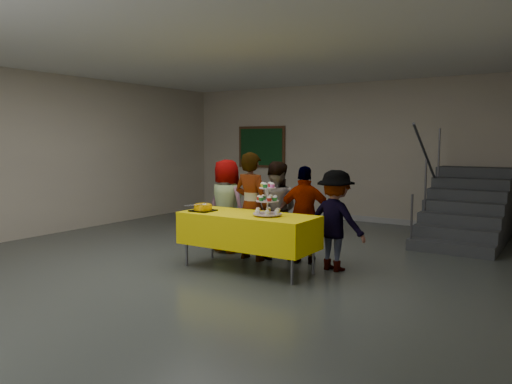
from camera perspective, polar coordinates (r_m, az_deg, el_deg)
room_shell at (r=6.85m, az=-6.12°, el=9.02°), size 10.00×10.04×3.02m
bake_table at (r=6.75m, az=-0.93°, el=-4.32°), size 1.88×0.78×0.77m
cupcake_stand at (r=6.50m, az=1.32°, el=-1.20°), size 0.38×0.38×0.44m
bear_cake at (r=7.01m, az=-6.08°, el=-1.72°), size 0.32×0.36×0.12m
schoolchild_a at (r=7.89m, az=-3.38°, el=-1.56°), size 0.77×0.56×1.46m
schoolchild_b at (r=7.32m, az=-0.54°, el=-1.64°), size 0.61×0.43×1.59m
schoolchild_c at (r=7.41m, az=2.20°, el=-2.08°), size 0.85×0.76×1.45m
schoolchild_d at (r=7.14m, az=5.65°, el=-2.63°), size 0.89×0.60×1.40m
schoolchild_e at (r=6.82m, az=9.07°, el=-3.23°), size 0.95×0.65×1.36m
staircase at (r=9.65m, az=23.07°, el=-2.11°), size 1.30×2.40×2.04m
noticeboard at (r=12.15m, az=0.63°, el=5.17°), size 1.30×0.05×1.00m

